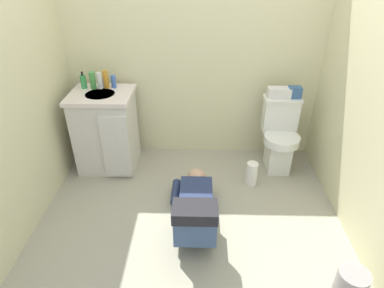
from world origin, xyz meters
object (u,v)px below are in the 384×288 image
at_px(tissue_box, 279,93).
at_px(paper_towel_roll, 252,174).
at_px(person_plumber, 195,208).
at_px(toilet, 279,136).
at_px(toiletry_bag, 295,92).
at_px(bottle_blue, 114,82).
at_px(trash_can, 350,286).
at_px(vanity_cabinet, 106,130).
at_px(soap_dispenser, 83,82).
at_px(bottle_white, 100,81).
at_px(bottle_green, 93,80).
at_px(bottle_amber, 106,79).
at_px(faucet, 104,83).

bearing_deg(tissue_box, paper_towel_roll, -121.88).
bearing_deg(person_plumber, toilet, 46.47).
height_order(tissue_box, toiletry_bag, toiletry_bag).
xyz_separation_m(toiletry_bag, bottle_blue, (-1.77, 0.04, 0.08)).
bearing_deg(trash_can, toiletry_bag, 92.51).
distance_m(vanity_cabinet, soap_dispenser, 0.52).
xyz_separation_m(tissue_box, soap_dispenser, (-1.91, 0.01, 0.09)).
bearing_deg(bottle_blue, paper_towel_roll, -18.08).
relative_size(tissue_box, bottle_white, 1.36).
relative_size(person_plumber, bottle_green, 6.30).
height_order(toilet, person_plumber, toilet).
bearing_deg(person_plumber, bottle_green, 136.06).
relative_size(toilet, bottle_amber, 4.29).
bearing_deg(toiletry_bag, trash_can, -87.49).
height_order(bottle_green, bottle_blue, bottle_green).
xyz_separation_m(toilet, paper_towel_roll, (-0.30, -0.32, -0.25)).
relative_size(bottle_blue, paper_towel_roll, 0.53).
xyz_separation_m(bottle_blue, trash_can, (1.84, -1.67, -0.76)).
bearing_deg(bottle_green, faucet, 18.00).
bearing_deg(person_plumber, bottle_amber, 131.59).
bearing_deg(bottle_green, tissue_box, -0.08).
xyz_separation_m(toiletry_bag, bottle_white, (-1.90, 0.01, 0.10)).
xyz_separation_m(bottle_green, bottle_blue, (0.19, 0.03, -0.02)).
distance_m(toiletry_bag, bottle_blue, 1.77).
distance_m(person_plumber, bottle_amber, 1.53).
height_order(tissue_box, trash_can, tissue_box).
distance_m(soap_dispenser, bottle_amber, 0.22).
bearing_deg(trash_can, vanity_cabinet, 141.95).
bearing_deg(bottle_blue, bottle_green, -170.25).
relative_size(person_plumber, tissue_box, 4.84).
distance_m(toilet, bottle_green, 1.94).
xyz_separation_m(person_plumber, bottle_amber, (-0.89, 1.01, 0.73)).
bearing_deg(bottle_white, paper_towel_roll, -15.69).
bearing_deg(soap_dispenser, toiletry_bag, -0.36).
bearing_deg(toiletry_bag, bottle_amber, 179.07).
bearing_deg(paper_towel_roll, soap_dispenser, 165.67).
distance_m(faucet, toiletry_bag, 1.87).
relative_size(toiletry_bag, bottle_green, 0.73).
bearing_deg(trash_can, bottle_white, 140.22).
xyz_separation_m(faucet, tissue_box, (1.72, -0.03, -0.07)).
xyz_separation_m(soap_dispenser, bottle_white, (0.16, -0.00, 0.01)).
relative_size(bottle_white, trash_can, 0.64).
bearing_deg(toiletry_bag, paper_towel_roll, -134.65).
bearing_deg(faucet, bottle_amber, -5.65).
bearing_deg(tissue_box, toilet, -63.57).
distance_m(toilet, faucet, 1.84).
relative_size(soap_dispenser, paper_towel_roll, 0.69).
height_order(toilet, vanity_cabinet, vanity_cabinet).
relative_size(person_plumber, soap_dispenser, 6.42).
height_order(bottle_green, bottle_amber, bottle_amber).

